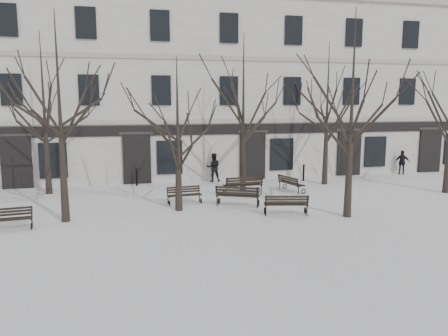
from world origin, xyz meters
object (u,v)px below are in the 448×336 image
object	(u,v)px
tree_1	(177,116)
bench_5	(291,183)
bench_2	(286,204)
bench_3	(184,194)
bench_4	(243,185)
bench_0	(9,218)
bench_1	(238,195)
tree_0	(59,91)
tree_2	(353,89)

from	to	relation	value
tree_1	bench_5	xyz separation A→B (m)	(6.30, 2.73, -3.70)
bench_2	bench_3	size ratio (longest dim) A/B	1.16
tree_1	bench_4	bearing A→B (deg)	34.19
bench_0	bench_3	size ratio (longest dim) A/B	1.03
bench_1	bench_4	bearing A→B (deg)	-86.17
tree_1	bench_0	world-z (taller)	tree_1
bench_5	bench_4	bearing A→B (deg)	79.17
tree_1	bench_5	bearing A→B (deg)	23.44
bench_2	bench_5	bearing A→B (deg)	-101.77
tree_0	bench_4	bearing A→B (deg)	21.37
tree_1	bench_1	world-z (taller)	tree_1
bench_0	bench_2	bearing A→B (deg)	-8.71
tree_0	bench_0	world-z (taller)	tree_0
tree_0	bench_0	size ratio (longest dim) A/B	4.84
bench_1	bench_5	world-z (taller)	bench_1
bench_1	bench_2	distance (m)	2.54
bench_2	bench_3	xyz separation A→B (m)	(-3.93, 3.10, -0.06)
tree_0	bench_0	bearing A→B (deg)	-157.34
bench_0	bench_2	distance (m)	10.91
bench_2	bench_4	distance (m)	4.37
bench_2	bench_0	bearing A→B (deg)	10.07
tree_0	bench_5	bearing A→B (deg)	17.78
tree_2	bench_3	size ratio (longest dim) A/B	5.11
tree_0	bench_3	distance (m)	7.22
tree_0	bench_4	distance (m)	10.02
tree_1	bench_1	distance (m)	4.53
tree_1	bench_1	size ratio (longest dim) A/B	3.24
bench_0	bench_5	world-z (taller)	bench_5
bench_0	bench_1	xyz separation A→B (m)	(9.30, 1.69, 0.09)
bench_3	bench_0	bearing A→B (deg)	-163.34
bench_2	bench_5	xyz separation A→B (m)	(1.98, 4.59, -0.04)
bench_3	bench_5	size ratio (longest dim) A/B	0.92
bench_1	bench_3	distance (m)	2.58
tree_0	tree_1	world-z (taller)	tree_0
bench_1	bench_5	bearing A→B (deg)	-119.04
bench_0	bench_3	bearing A→B (deg)	14.79
tree_0	tree_2	size ratio (longest dim) A/B	0.98
tree_0	tree_2	bearing A→B (deg)	-8.98
tree_0	bench_4	world-z (taller)	tree_0
tree_2	bench_5	bearing A→B (deg)	95.07
bench_2	bench_4	bearing A→B (deg)	-69.05
bench_2	tree_2	bearing A→B (deg)	174.88
tree_0	bench_1	xyz separation A→B (m)	(7.38, 0.89, -4.63)
tree_2	bench_5	world-z (taller)	tree_2
tree_1	bench_5	world-z (taller)	tree_1
bench_3	bench_4	bearing A→B (deg)	15.26
bench_4	bench_5	size ratio (longest dim) A/B	1.13
bench_0	bench_1	bearing A→B (deg)	3.05
tree_1	bench_0	bearing A→B (deg)	-166.45
bench_0	bench_3	world-z (taller)	bench_0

